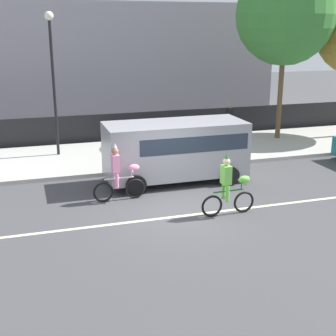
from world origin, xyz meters
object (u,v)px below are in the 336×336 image
(parade_cyclist_lime, at_px, (229,188))
(street_lamp_post, at_px, (52,63))
(parade_cyclist_pink, at_px, (119,175))
(pedestrian_onlooker, at_px, (229,120))
(parked_van_grey, at_px, (177,147))

(parade_cyclist_lime, distance_m, street_lamp_post, 9.64)
(parade_cyclist_pink, relative_size, pedestrian_onlooker, 1.19)
(parade_cyclist_pink, height_order, street_lamp_post, street_lamp_post)
(street_lamp_post, relative_size, pedestrian_onlooker, 3.62)
(parked_van_grey, bearing_deg, parade_cyclist_lime, -82.17)
(parade_cyclist_pink, relative_size, parked_van_grey, 0.38)
(parade_cyclist_lime, relative_size, parked_van_grey, 0.38)
(parade_cyclist_pink, height_order, pedestrian_onlooker, parade_cyclist_pink)
(parade_cyclist_lime, bearing_deg, parade_cyclist_pink, 143.07)
(parade_cyclist_lime, xyz_separation_m, parked_van_grey, (-0.48, 3.48, 0.44))
(parade_cyclist_pink, height_order, parked_van_grey, parked_van_grey)
(parade_cyclist_pink, bearing_deg, street_lamp_post, 104.32)
(street_lamp_post, distance_m, pedestrian_onlooker, 8.95)
(parade_cyclist_lime, relative_size, pedestrian_onlooker, 1.19)
(pedestrian_onlooker, bearing_deg, parade_cyclist_lime, -114.28)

